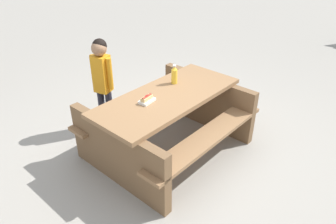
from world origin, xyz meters
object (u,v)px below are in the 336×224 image
object	(u,v)px
child_in_coat	(102,74)
soda_bottle	(174,75)
picnic_table	(168,118)
hotdog_tray	(147,100)

from	to	relation	value
child_in_coat	soda_bottle	bearing A→B (deg)	102.72
picnic_table	hotdog_tray	bearing A→B (deg)	-29.39
picnic_table	soda_bottle	distance (m)	0.52
soda_bottle	hotdog_tray	size ratio (longest dim) A/B	1.19
child_in_coat	picnic_table	bearing A→B (deg)	83.57
picnic_table	hotdog_tray	distance (m)	0.44
soda_bottle	child_in_coat	distance (m)	0.92
picnic_table	soda_bottle	size ratio (longest dim) A/B	9.14
hotdog_tray	child_in_coat	size ratio (longest dim) A/B	0.16
soda_bottle	hotdog_tray	xyz separation A→B (m)	(0.56, -0.09, -0.08)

